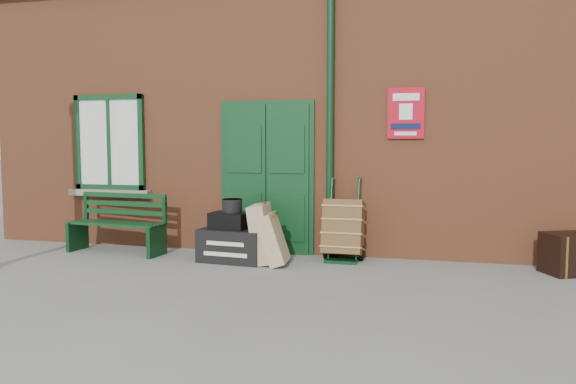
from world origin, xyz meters
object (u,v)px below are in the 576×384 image
(houdini_trunk, at_px, (233,245))
(dark_trunk, at_px, (574,254))
(porter_trolley, at_px, (343,229))
(bench, at_px, (119,222))

(houdini_trunk, bearing_deg, dark_trunk, 10.08)
(porter_trolley, height_order, dark_trunk, porter_trolley)
(houdini_trunk, distance_m, dark_trunk, 4.41)
(bench, distance_m, dark_trunk, 6.29)
(bench, height_order, dark_trunk, bench)
(bench, bearing_deg, porter_trolley, 10.33)
(houdini_trunk, relative_size, porter_trolley, 0.81)
(bench, relative_size, porter_trolley, 1.34)
(bench, xyz_separation_m, porter_trolley, (3.36, 0.26, -0.02))
(dark_trunk, bearing_deg, houdini_trunk, 160.14)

